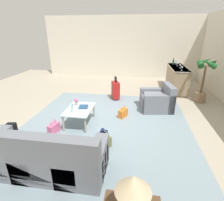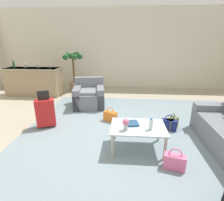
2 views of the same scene
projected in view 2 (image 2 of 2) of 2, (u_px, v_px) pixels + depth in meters
ground_plane at (117, 134)px, 3.69m from camera, size 12.00×12.00×0.00m
wall_back at (122, 49)px, 7.03m from camera, size 10.24×0.12×3.10m
area_rug at (144, 130)px, 3.84m from camera, size 5.20×4.40×0.01m
armchair at (89, 96)px, 5.24m from camera, size 1.00×1.05×0.81m
coffee_table at (138, 129)px, 3.07m from camera, size 0.95×0.67×0.44m
water_bottle at (151, 124)px, 2.91m from camera, size 0.06×0.06×0.20m
coffee_table_book at (131, 123)px, 3.13m from camera, size 0.28×0.27×0.03m
flower_vase at (126, 123)px, 2.88m from camera, size 0.11×0.11×0.21m
bar_console at (34, 81)px, 6.21m from camera, size 1.92×0.64×0.97m
wine_glass_leftmost at (14, 65)px, 6.10m from camera, size 0.08×0.08×0.15m
wine_glass_left_of_centre at (25, 65)px, 6.04m from camera, size 0.08×0.08×0.15m
wine_glass_right_of_centre at (38, 65)px, 6.03m from camera, size 0.08×0.08×0.15m
wine_glass_rightmost at (50, 65)px, 5.97m from camera, size 0.08×0.08×0.15m
wine_bottle_green at (14, 65)px, 5.95m from camera, size 0.07×0.07×0.30m
suitcase_red at (45, 112)px, 3.88m from camera, size 0.45×0.35×0.85m
handbag_navy at (169, 124)px, 3.81m from camera, size 0.34×0.21×0.36m
handbag_pink at (174, 161)px, 2.64m from camera, size 0.34×0.21×0.36m
handbag_olive at (172, 123)px, 3.88m from camera, size 0.32×0.33×0.36m
handbag_orange at (110, 116)px, 4.24m from camera, size 0.35×0.27×0.36m
potted_palm at (73, 68)px, 6.56m from camera, size 0.64×0.64×1.59m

